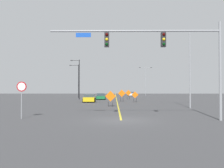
{
  "coord_description": "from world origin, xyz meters",
  "views": [
    {
      "loc": [
        -0.52,
        -17.26,
        2.35
      ],
      "look_at": [
        -0.85,
        22.07,
        3.01
      ],
      "focal_mm": 38.15,
      "sensor_mm": 36.0,
      "label": 1
    }
  ],
  "objects_px": {
    "street_lamp_far_right": "(78,79)",
    "construction_sign_median_near": "(135,95)",
    "construction_sign_left_lane": "(128,93)",
    "car_yellow_distant": "(89,98)",
    "street_lamp_mid_right": "(79,78)",
    "construction_sign_right_shoulder": "(110,97)",
    "stop_sign": "(22,93)",
    "traffic_signal_assembly": "(164,48)",
    "car_green_mid": "(101,96)",
    "street_lamp_near_right": "(190,61)",
    "car_white_passing": "(131,94)",
    "construction_sign_median_far": "(122,94)",
    "street_lamp_far_left": "(145,79)"
  },
  "relations": [
    {
      "from": "street_lamp_far_right",
      "to": "construction_sign_median_near",
      "type": "bearing_deg",
      "value": -53.17
    },
    {
      "from": "construction_sign_left_lane",
      "to": "car_yellow_distant",
      "type": "height_order",
      "value": "construction_sign_left_lane"
    },
    {
      "from": "street_lamp_mid_right",
      "to": "construction_sign_right_shoulder",
      "type": "relative_size",
      "value": 4.09
    },
    {
      "from": "stop_sign",
      "to": "street_lamp_far_right",
      "type": "xyz_separation_m",
      "value": [
        -1.35,
        37.0,
        2.34
      ]
    },
    {
      "from": "traffic_signal_assembly",
      "to": "street_lamp_mid_right",
      "type": "xyz_separation_m",
      "value": [
        -10.9,
        31.46,
        -0.77
      ]
    },
    {
      "from": "construction_sign_median_near",
      "to": "car_green_mid",
      "type": "bearing_deg",
      "value": 122.41
    },
    {
      "from": "street_lamp_near_right",
      "to": "street_lamp_mid_right",
      "type": "relative_size",
      "value": 1.13
    },
    {
      "from": "street_lamp_far_right",
      "to": "car_green_mid",
      "type": "xyz_separation_m",
      "value": [
        5.69,
        -6.12,
        -3.72
      ]
    },
    {
      "from": "stop_sign",
      "to": "car_white_passing",
      "type": "bearing_deg",
      "value": 77.03
    },
    {
      "from": "street_lamp_near_right",
      "to": "car_green_mid",
      "type": "height_order",
      "value": "street_lamp_near_right"
    },
    {
      "from": "car_yellow_distant",
      "to": "construction_sign_median_near",
      "type": "bearing_deg",
      "value": -4.63
    },
    {
      "from": "stop_sign",
      "to": "construction_sign_median_far",
      "type": "xyz_separation_m",
      "value": [
        8.41,
        23.14,
        -0.68
      ]
    },
    {
      "from": "stop_sign",
      "to": "street_lamp_far_right",
      "type": "height_order",
      "value": "street_lamp_far_right"
    },
    {
      "from": "traffic_signal_assembly",
      "to": "street_lamp_far_right",
      "type": "xyz_separation_m",
      "value": [
        -12.04,
        37.85,
        -0.94
      ]
    },
    {
      "from": "street_lamp_far_right",
      "to": "car_yellow_distant",
      "type": "distance_m",
      "value": 16.27
    },
    {
      "from": "traffic_signal_assembly",
      "to": "construction_sign_median_near",
      "type": "distance_m",
      "value": 22.36
    },
    {
      "from": "street_lamp_far_right",
      "to": "car_white_passing",
      "type": "distance_m",
      "value": 21.13
    },
    {
      "from": "car_green_mid",
      "to": "traffic_signal_assembly",
      "type": "bearing_deg",
      "value": -78.69
    },
    {
      "from": "traffic_signal_assembly",
      "to": "construction_sign_median_far",
      "type": "xyz_separation_m",
      "value": [
        -2.27,
        23.99,
        -3.95
      ]
    },
    {
      "from": "car_white_passing",
      "to": "car_green_mid",
      "type": "distance_m",
      "value": 23.28
    },
    {
      "from": "street_lamp_far_left",
      "to": "car_white_passing",
      "type": "height_order",
      "value": "street_lamp_far_left"
    },
    {
      "from": "construction_sign_median_near",
      "to": "car_yellow_distant",
      "type": "distance_m",
      "value": 7.67
    },
    {
      "from": "traffic_signal_assembly",
      "to": "construction_sign_median_far",
      "type": "relative_size",
      "value": 6.02
    },
    {
      "from": "construction_sign_right_shoulder",
      "to": "car_green_mid",
      "type": "height_order",
      "value": "construction_sign_right_shoulder"
    },
    {
      "from": "traffic_signal_assembly",
      "to": "street_lamp_mid_right",
      "type": "distance_m",
      "value": 33.3
    },
    {
      "from": "car_white_passing",
      "to": "car_green_mid",
      "type": "height_order",
      "value": "car_green_mid"
    },
    {
      "from": "car_white_passing",
      "to": "car_yellow_distant",
      "type": "xyz_separation_m",
      "value": [
        -9.25,
        -31.06,
        0.03
      ]
    },
    {
      "from": "street_lamp_far_right",
      "to": "construction_sign_median_far",
      "type": "relative_size",
      "value": 3.75
    },
    {
      "from": "traffic_signal_assembly",
      "to": "street_lamp_mid_right",
      "type": "height_order",
      "value": "street_lamp_mid_right"
    },
    {
      "from": "street_lamp_far_right",
      "to": "construction_sign_median_near",
      "type": "relative_size",
      "value": 4.33
    },
    {
      "from": "construction_sign_left_lane",
      "to": "car_green_mid",
      "type": "distance_m",
      "value": 5.74
    },
    {
      "from": "construction_sign_right_shoulder",
      "to": "car_white_passing",
      "type": "height_order",
      "value": "construction_sign_right_shoulder"
    },
    {
      "from": "street_lamp_mid_right",
      "to": "construction_sign_median_far",
      "type": "bearing_deg",
      "value": -40.89
    },
    {
      "from": "street_lamp_mid_right",
      "to": "car_yellow_distant",
      "type": "distance_m",
      "value": 10.17
    },
    {
      "from": "traffic_signal_assembly",
      "to": "car_white_passing",
      "type": "bearing_deg",
      "value": 88.42
    },
    {
      "from": "street_lamp_far_left",
      "to": "car_yellow_distant",
      "type": "xyz_separation_m",
      "value": [
        -13.9,
        -33.59,
        -4.57
      ]
    },
    {
      "from": "construction_sign_left_lane",
      "to": "car_white_passing",
      "type": "distance_m",
      "value": 21.81
    },
    {
      "from": "street_lamp_far_left",
      "to": "construction_sign_median_far",
      "type": "xyz_separation_m",
      "value": [
        -8.39,
        -32.19,
        -3.88
      ]
    },
    {
      "from": "street_lamp_far_right",
      "to": "construction_sign_right_shoulder",
      "type": "bearing_deg",
      "value": -72.47
    },
    {
      "from": "street_lamp_far_left",
      "to": "street_lamp_mid_right",
      "type": "xyz_separation_m",
      "value": [
        -17.02,
        -24.72,
        -0.69
      ]
    },
    {
      "from": "street_lamp_far_left",
      "to": "construction_sign_median_near",
      "type": "distance_m",
      "value": 35.01
    },
    {
      "from": "traffic_signal_assembly",
      "to": "stop_sign",
      "type": "bearing_deg",
      "value": 175.48
    },
    {
      "from": "street_lamp_far_left",
      "to": "construction_sign_left_lane",
      "type": "relative_size",
      "value": 4.49
    },
    {
      "from": "construction_sign_median_far",
      "to": "construction_sign_right_shoulder",
      "type": "xyz_separation_m",
      "value": [
        -1.79,
        -11.4,
        -0.08
      ]
    },
    {
      "from": "construction_sign_right_shoulder",
      "to": "car_yellow_distant",
      "type": "height_order",
      "value": "construction_sign_right_shoulder"
    },
    {
      "from": "street_lamp_near_right",
      "to": "construction_sign_median_far",
      "type": "xyz_separation_m",
      "value": [
        -7.54,
        13.41,
        -4.14
      ]
    },
    {
      "from": "street_lamp_mid_right",
      "to": "car_green_mid",
      "type": "xyz_separation_m",
      "value": [
        4.55,
        0.27,
        -3.89
      ]
    },
    {
      "from": "traffic_signal_assembly",
      "to": "construction_sign_left_lane",
      "type": "xyz_separation_m",
      "value": [
        -0.64,
        31.95,
        -4.03
      ]
    },
    {
      "from": "construction_sign_median_near",
      "to": "car_green_mid",
      "type": "xyz_separation_m",
      "value": [
        -6.2,
        9.76,
        -0.52
      ]
    },
    {
      "from": "traffic_signal_assembly",
      "to": "construction_sign_right_shoulder",
      "type": "bearing_deg",
      "value": 107.88
    }
  ]
}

